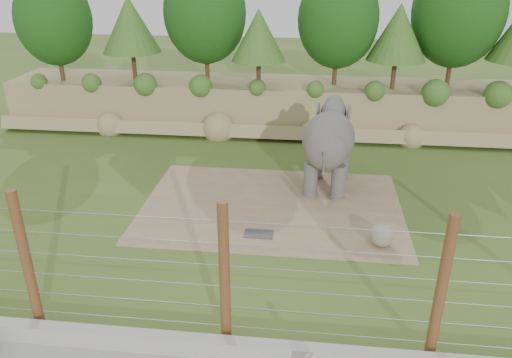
# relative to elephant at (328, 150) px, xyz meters

# --- Properties ---
(ground) EXTENTS (90.00, 90.00, 0.00)m
(ground) POSITION_rel_elephant_xyz_m (-2.61, -4.95, -1.69)
(ground) COLOR #396121
(ground) RESTS_ON ground
(back_embankment) EXTENTS (30.00, 5.52, 8.77)m
(back_embankment) POSITION_rel_elephant_xyz_m (-2.02, 7.73, 2.27)
(back_embankment) COLOR tan
(back_embankment) RESTS_ON ground
(dirt_patch) EXTENTS (10.00, 7.00, 0.02)m
(dirt_patch) POSITION_rel_elephant_xyz_m (-2.11, -1.95, -1.68)
(dirt_patch) COLOR #8E7655
(dirt_patch) RESTS_ON ground
(drain_grate) EXTENTS (1.00, 0.60, 0.03)m
(drain_grate) POSITION_rel_elephant_xyz_m (-2.37, -4.13, -1.66)
(drain_grate) COLOR #262628
(drain_grate) RESTS_ON dirt_patch
(elephant) EXTENTS (2.26, 4.36, 3.39)m
(elephant) POSITION_rel_elephant_xyz_m (0.00, 0.00, 0.00)
(elephant) COLOR #57534F
(elephant) RESTS_ON ground
(stone_ball) EXTENTS (0.79, 0.79, 0.79)m
(stone_ball) POSITION_rel_elephant_xyz_m (1.79, -4.37, -1.28)
(stone_ball) COLOR gray
(stone_ball) RESTS_ON dirt_patch
(retaining_wall) EXTENTS (26.00, 0.35, 0.50)m
(retaining_wall) POSITION_rel_elephant_xyz_m (-2.61, -9.95, -1.44)
(retaining_wall) COLOR #B5B3A9
(retaining_wall) RESTS_ON ground
(barrier_fence) EXTENTS (20.26, 0.26, 4.00)m
(barrier_fence) POSITION_rel_elephant_xyz_m (-2.61, -9.45, 0.31)
(barrier_fence) COLOR brown
(barrier_fence) RESTS_ON ground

